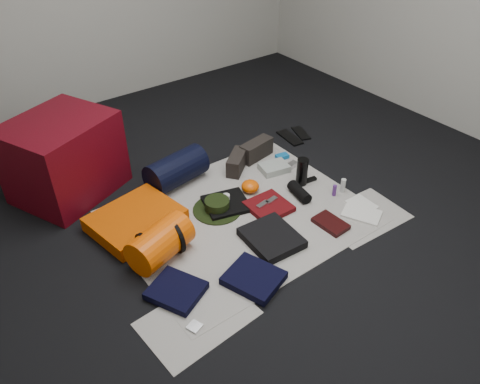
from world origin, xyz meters
TOP-DOWN VIEW (x-y plane):
  - floor at (0.00, 0.00)m, footprint 4.50×4.50m
  - newspaper_mat at (0.00, 0.00)m, footprint 1.60×1.30m
  - newspaper_sheet_front_left at (-0.70, -0.55)m, footprint 0.61×0.44m
  - newspaper_sheet_front_right at (0.65, -0.50)m, footprint 0.60×0.43m
  - red_cabinet at (-0.81, 0.97)m, footprint 0.85×0.79m
  - sleeping_pad at (-0.61, 0.33)m, footprint 0.61×0.53m
  - stuff_sack at (-0.62, -0.03)m, footprint 0.43×0.33m
  - sack_strap_left at (-0.72, -0.03)m, footprint 0.02×0.22m
  - sack_strap_right at (-0.52, -0.03)m, footprint 0.02×0.22m
  - navy_duffel at (-0.15, 0.59)m, footprint 0.48×0.30m
  - boonie_brim at (-0.10, 0.14)m, footprint 0.40×0.40m
  - boonie_crown at (-0.10, 0.14)m, footprint 0.17×0.17m
  - hiking_boot_left at (0.31, 0.47)m, footprint 0.27×0.25m
  - hiking_boot_right at (0.54, 0.51)m, footprint 0.30×0.16m
  - flip_flop_left at (0.97, 0.59)m, footprint 0.13×0.28m
  - flip_flop_right at (1.10, 0.59)m, footprint 0.16×0.25m
  - trousers_navy_a at (-0.70, -0.33)m, footprint 0.35×0.36m
  - trousers_navy_b at (-0.30, -0.52)m, footprint 0.35×0.37m
  - trousers_charcoal at (-0.00, -0.32)m, footprint 0.33×0.37m
  - black_tshirt at (-0.02, 0.15)m, footprint 0.36×0.34m
  - red_shirt at (0.20, -0.06)m, footprint 0.27×0.27m
  - orange_stuff_sack at (0.22, 0.18)m, footprint 0.15×0.15m
  - first_aid_pouch at (0.53, 0.28)m, footprint 0.24×0.20m
  - water_bottle at (0.58, 0.03)m, footprint 0.09×0.09m
  - speaker at (0.46, -0.08)m, footprint 0.11×0.22m
  - compact_camera at (0.68, 0.24)m, footprint 0.10×0.07m
  - cyan_case at (0.70, 0.38)m, footprint 0.11×0.08m
  - toiletry_purple at (0.67, -0.22)m, footprint 0.04×0.04m
  - toiletry_clear at (0.75, -0.22)m, footprint 0.04×0.04m
  - paperback_book at (0.41, -0.44)m, footprint 0.16×0.23m
  - map_booklet at (0.66, -0.48)m, footprint 0.26×0.30m
  - map_printout at (0.74, -0.41)m, footprint 0.15×0.19m
  - sunglasses at (0.66, 0.01)m, footprint 0.09×0.05m
  - key_cluster at (-0.74, -0.59)m, footprint 0.08×0.08m
  - tape_roll at (0.00, 0.18)m, footprint 0.05×0.05m
  - energy_bar_a at (0.16, -0.04)m, footprint 0.10×0.05m
  - energy_bar_b at (0.24, -0.04)m, footprint 0.10×0.05m

SIDE VIEW (x-z plane):
  - floor at x=0.00m, z-range -0.02..0.00m
  - newspaper_sheet_front_left at x=-0.70m, z-range 0.00..0.00m
  - newspaper_sheet_front_right at x=0.65m, z-range 0.00..0.00m
  - newspaper_mat at x=0.00m, z-range 0.00..0.01m
  - flip_flop_right at x=1.10m, z-range 0.00..0.01m
  - flip_flop_left at x=0.97m, z-range 0.00..0.02m
  - map_printout at x=0.74m, z-range 0.01..0.01m
  - boonie_brim at x=-0.10m, z-range 0.01..0.01m
  - key_cluster at x=-0.74m, z-range 0.01..0.02m
  - map_booklet at x=0.66m, z-range 0.01..0.02m
  - sunglasses at x=0.66m, z-range 0.01..0.03m
  - black_tshirt at x=-0.02m, z-range 0.01..0.04m
  - paperback_book at x=0.41m, z-range 0.01..0.04m
  - cyan_case at x=0.70m, z-range 0.01..0.04m
  - compact_camera at x=0.68m, z-range 0.01..0.04m
  - red_shirt at x=0.20m, z-range 0.01..0.04m
  - trousers_navy_a at x=-0.70m, z-range 0.01..0.05m
  - trousers_navy_b at x=-0.30m, z-range 0.01..0.05m
  - first_aid_pouch at x=0.53m, z-range 0.01..0.06m
  - trousers_charcoal at x=0.00m, z-range 0.01..0.06m
  - speaker at x=0.46m, z-range 0.01..0.09m
  - orange_stuff_sack at x=0.22m, z-range 0.01..0.09m
  - toiletry_purple at x=0.67m, z-range 0.01..0.09m
  - energy_bar_a at x=0.16m, z-range 0.04..0.06m
  - energy_bar_b at x=0.24m, z-range 0.04..0.06m
  - boonie_crown at x=-0.10m, z-range 0.01..0.09m
  - tape_roll at x=0.00m, z-range 0.04..0.07m
  - sleeping_pad at x=-0.61m, z-range 0.01..0.10m
  - toiletry_clear at x=0.75m, z-range 0.01..0.11m
  - hiking_boot_left at x=0.31m, z-range 0.01..0.14m
  - hiking_boot_right at x=0.54m, z-range 0.01..0.15m
  - water_bottle at x=0.58m, z-range 0.01..0.22m
  - sack_strap_left at x=-0.72m, z-range 0.01..0.22m
  - sack_strap_right at x=-0.52m, z-range 0.01..0.22m
  - stuff_sack at x=-0.62m, z-range 0.01..0.23m
  - navy_duffel at x=-0.15m, z-range 0.01..0.24m
  - red_cabinet at x=-0.81m, z-range 0.00..0.56m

